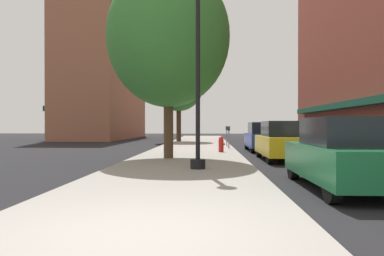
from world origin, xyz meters
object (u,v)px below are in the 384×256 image
at_px(tree_mid, 168,37).
at_px(car_yellow, 283,141).
at_px(fire_hydrant, 221,144).
at_px(car_blue, 263,137).
at_px(tree_near, 179,81).
at_px(parking_meter_near, 227,134).
at_px(parking_meter_far, 229,135).
at_px(lamppost, 198,70).
at_px(car_green, 344,155).

xyz_separation_m(tree_mid, car_yellow, (4.80, 0.40, -4.35)).
distance_m(fire_hydrant, car_blue, 3.41).
relative_size(tree_near, tree_mid, 0.98).
height_order(parking_meter_near, car_blue, car_blue).
relative_size(parking_meter_far, car_yellow, 0.30).
height_order(lamppost, tree_mid, tree_mid).
relative_size(car_green, car_blue, 1.00).
xyz_separation_m(parking_meter_far, car_green, (1.95, -13.04, -0.14)).
distance_m(fire_hydrant, car_yellow, 4.15).
bearing_deg(lamppost, parking_meter_far, 81.54).
xyz_separation_m(fire_hydrant, tree_near, (-3.25, 12.77, 4.80)).
bearing_deg(car_yellow, parking_meter_near, 104.95).
height_order(lamppost, car_blue, lamppost).
relative_size(tree_near, car_yellow, 1.82).
bearing_deg(tree_near, parking_meter_far, -69.45).
height_order(tree_mid, car_green, tree_mid).
relative_size(parking_meter_near, parking_meter_far, 1.00).
bearing_deg(car_yellow, lamppost, -127.78).
bearing_deg(tree_near, car_blue, -61.25).
xyz_separation_m(parking_meter_near, parking_meter_far, (0.00, -2.57, 0.00)).
distance_m(car_yellow, car_blue, 5.62).
bearing_deg(car_green, lamppost, 140.53).
distance_m(tree_near, tree_mid, 16.50).
height_order(lamppost, parking_meter_far, lamppost).
bearing_deg(car_yellow, tree_mid, -173.15).
bearing_deg(fire_hydrant, car_blue, 42.90).
bearing_deg(tree_near, fire_hydrant, -75.71).
bearing_deg(car_yellow, fire_hydrant, 129.03).
bearing_deg(parking_meter_near, lamppost, -96.77).
relative_size(lamppost, tree_near, 0.75).
bearing_deg(car_blue, car_green, -89.03).
bearing_deg(car_green, fire_hydrant, 104.41).
bearing_deg(car_blue, lamppost, -108.54).
bearing_deg(tree_mid, fire_hydrant, 58.07).
height_order(fire_hydrant, tree_mid, tree_mid).
relative_size(lamppost, parking_meter_far, 4.50).
relative_size(parking_meter_far, car_green, 0.30).
bearing_deg(parking_meter_far, tree_near, 110.55).
relative_size(car_yellow, car_blue, 1.00).
bearing_deg(parking_meter_far, fire_hydrant, -101.38).
height_order(lamppost, tree_near, tree_near).
bearing_deg(fire_hydrant, tree_mid, -121.93).
height_order(parking_meter_far, car_green, car_green).
xyz_separation_m(tree_near, tree_mid, (0.94, -16.48, -0.16)).
height_order(parking_meter_far, tree_near, tree_near).
bearing_deg(fire_hydrant, lamppost, -97.41).
relative_size(lamppost, parking_meter_near, 4.50).
relative_size(parking_meter_far, car_blue, 0.30).
xyz_separation_m(lamppost, parking_meter_far, (1.50, 10.10, -2.25)).
distance_m(lamppost, tree_mid, 4.42).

